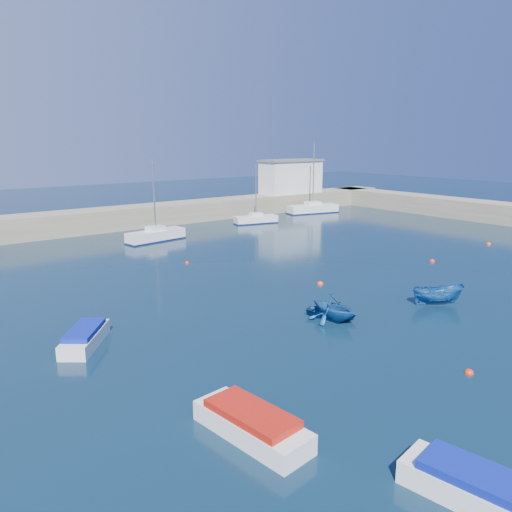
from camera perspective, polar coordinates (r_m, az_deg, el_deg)
ground at (r=28.82m, az=19.96°, el=-9.92°), size 220.00×220.00×0.00m
back_wall at (r=64.75m, az=-16.45°, el=4.07°), size 96.00×4.50×2.60m
right_arm at (r=81.59m, az=18.05°, el=5.74°), size 4.50×32.00×2.60m
harbor_office at (r=80.02m, az=4.01°, el=8.95°), size 10.00×4.00×5.00m
sailboat_6 at (r=56.08m, az=-11.37°, el=2.35°), size 6.98×2.90×8.97m
sailboat_7 at (r=66.77m, az=-0.00°, el=4.23°), size 6.04×2.97×7.71m
sailboat_8 at (r=76.88m, az=6.50°, el=5.42°), size 8.29×3.92×10.44m
motorboat_0 at (r=19.73m, az=-0.51°, el=-18.62°), size 2.29×5.11×1.11m
motorboat_1 at (r=28.88m, az=-18.98°, el=-8.76°), size 3.75×4.23×1.03m
motorboat_3 at (r=18.11m, az=24.26°, el=-23.14°), size 2.44×4.94×1.11m
dinghy_center at (r=31.81m, az=8.64°, el=-6.44°), size 3.45×3.84×0.66m
dinghy_left at (r=31.21m, az=8.87°, el=-5.81°), size 3.02×3.43×1.70m
dinghy_right at (r=35.98m, az=20.08°, el=-4.19°), size 3.68×3.04×1.36m
buoy_0 at (r=26.56m, az=23.16°, el=-12.23°), size 0.44×0.44×0.44m
buoy_1 at (r=38.98m, az=7.35°, el=-3.22°), size 0.48×0.48×0.48m
buoy_2 at (r=48.55m, az=19.50°, el=-0.61°), size 0.46×0.46×0.46m
buoy_3 at (r=45.60m, az=-7.88°, el=-0.82°), size 0.38×0.38×0.38m
buoy_4 at (r=58.82m, az=25.04°, el=1.21°), size 0.49×0.49×0.49m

